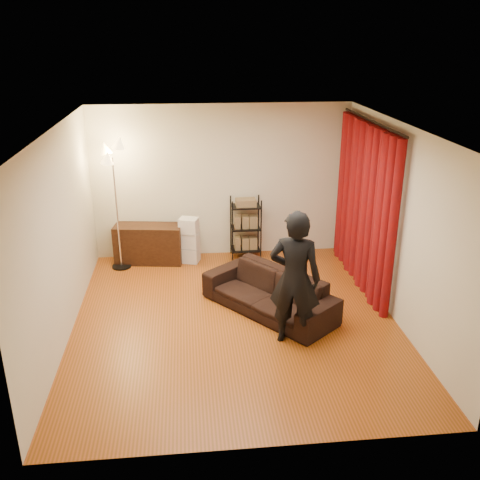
{
  "coord_description": "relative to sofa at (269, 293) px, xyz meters",
  "views": [
    {
      "loc": [
        -0.61,
        -6.6,
        3.81
      ],
      "look_at": [
        0.1,
        0.3,
        1.1
      ],
      "focal_mm": 40.0,
      "sensor_mm": 36.0,
      "label": 1
    }
  ],
  "objects": [
    {
      "name": "wall_left",
      "position": [
        -2.76,
        -0.22,
        1.05
      ],
      "size": [
        0.0,
        5.0,
        5.0
      ],
      "primitive_type": "plane",
      "rotation": [
        1.57,
        0.0,
        1.57
      ],
      "color": "beige",
      "rests_on": "ground"
    },
    {
      "name": "wall_front",
      "position": [
        -0.51,
        -2.72,
        1.05
      ],
      "size": [
        5.0,
        0.0,
        5.0
      ],
      "primitive_type": "plane",
      "rotation": [
        -1.57,
        0.0,
        0.0
      ],
      "color": "beige",
      "rests_on": "ground"
    },
    {
      "name": "wall_right",
      "position": [
        1.74,
        -0.22,
        1.05
      ],
      "size": [
        0.0,
        5.0,
        5.0
      ],
      "primitive_type": "plane",
      "rotation": [
        1.57,
        0.0,
        -1.57
      ],
      "color": "beige",
      "rests_on": "ground"
    },
    {
      "name": "curtain",
      "position": [
        1.62,
        0.9,
        0.98
      ],
      "size": [
        0.22,
        2.65,
        2.55
      ],
      "primitive_type": null,
      "color": "#770706",
      "rests_on": "ground"
    },
    {
      "name": "storage_boxes",
      "position": [
        -1.12,
        1.92,
        0.11
      ],
      "size": [
        0.4,
        0.35,
        0.82
      ],
      "primitive_type": null,
      "rotation": [
        0.0,
        0.0,
        -0.32
      ],
      "color": "beige",
      "rests_on": "ground"
    },
    {
      "name": "floor_lamp",
      "position": [
        -2.3,
        1.8,
        0.79
      ],
      "size": [
        0.52,
        0.52,
        2.17
      ],
      "primitive_type": null,
      "rotation": [
        0.0,
        0.0,
        0.42
      ],
      "color": "silver",
      "rests_on": "ground"
    },
    {
      "name": "media_cabinet",
      "position": [
        -1.83,
        1.99,
        0.04
      ],
      "size": [
        1.22,
        0.59,
        0.68
      ],
      "primitive_type": "cube",
      "rotation": [
        0.0,
        0.0,
        -0.14
      ],
      "color": "#311A0D",
      "rests_on": "ground"
    },
    {
      "name": "ceiling",
      "position": [
        -0.51,
        -0.22,
        2.4
      ],
      "size": [
        5.0,
        5.0,
        0.0
      ],
      "primitive_type": "plane",
      "rotation": [
        3.14,
        0.0,
        0.0
      ],
      "color": "white",
      "rests_on": "ground"
    },
    {
      "name": "curtain_rod",
      "position": [
        1.64,
        0.9,
        2.28
      ],
      "size": [
        0.04,
        2.65,
        0.04
      ],
      "primitive_type": "cylinder",
      "rotation": [
        1.57,
        0.0,
        0.0
      ],
      "color": "black",
      "rests_on": "wall_right"
    },
    {
      "name": "person",
      "position": [
        0.19,
        -0.83,
        0.61
      ],
      "size": [
        0.77,
        0.63,
        1.81
      ],
      "primitive_type": "imported",
      "rotation": [
        0.0,
        0.0,
        2.79
      ],
      "color": "black",
      "rests_on": "ground"
    },
    {
      "name": "floor",
      "position": [
        -0.51,
        -0.22,
        -0.3
      ],
      "size": [
        5.0,
        5.0,
        0.0
      ],
      "primitive_type": "plane",
      "color": "#96451B",
      "rests_on": "ground"
    },
    {
      "name": "wire_shelf",
      "position": [
        -0.11,
        2.05,
        0.26
      ],
      "size": [
        0.6,
        0.53,
        1.11
      ],
      "primitive_type": null,
      "rotation": [
        0.0,
        0.0,
        -0.43
      ],
      "color": "black",
      "rests_on": "ground"
    },
    {
      "name": "sofa",
      "position": [
        0.0,
        0.0,
        0.0
      ],
      "size": [
        1.91,
        2.08,
        0.59
      ],
      "primitive_type": "imported",
      "rotation": [
        0.0,
        0.0,
        -0.88
      ],
      "color": "black",
      "rests_on": "ground"
    },
    {
      "name": "wall_back",
      "position": [
        -0.51,
        2.28,
        1.05
      ],
      "size": [
        5.0,
        0.0,
        5.0
      ],
      "primitive_type": "plane",
      "rotation": [
        1.57,
        0.0,
        0.0
      ],
      "color": "beige",
      "rests_on": "ground"
    }
  ]
}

